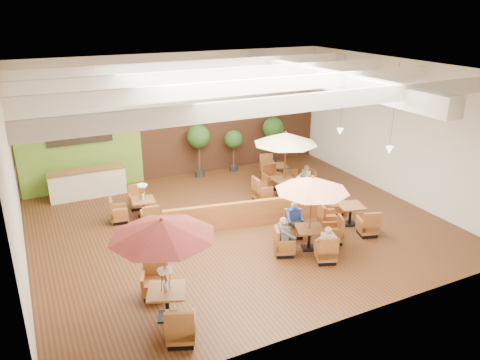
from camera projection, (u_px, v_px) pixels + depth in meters
room at (230, 118)px, 16.64m from camera, size 14.04×14.00×5.52m
service_counter at (88, 183)px, 19.09m from camera, size 3.00×0.75×1.18m
booth_divider at (259, 212)px, 16.67m from camera, size 6.74×1.37×0.94m
table_0 at (163, 243)px, 11.11m from camera, size 2.59×2.92×2.80m
table_1 at (311, 199)px, 14.57m from camera, size 2.63×2.63×2.53m
table_2 at (285, 153)px, 18.58m from camera, size 2.72×2.72×2.77m
table_3 at (137, 207)px, 17.13m from camera, size 1.70×2.49×1.50m
table_4 at (344, 217)px, 16.62m from camera, size 1.86×2.66×0.95m
table_5 at (277, 173)px, 20.84m from camera, size 1.01×2.58×0.92m
topiary_0 at (199, 139)px, 20.86m from camera, size 1.04×1.04×2.41m
topiary_1 at (233, 141)px, 21.67m from camera, size 0.85×0.85×1.98m
topiary_2 at (273, 130)px, 22.43m from camera, size 1.02×1.02×2.37m
diner_0 at (327, 240)px, 14.14m from camera, size 0.42×0.38×0.77m
diner_1 at (294, 216)px, 15.69m from camera, size 0.42×0.38×0.79m
diner_2 at (285, 233)px, 14.53m from camera, size 0.41×0.46×0.85m
diner_3 at (298, 188)px, 18.12m from camera, size 0.40×0.33×0.80m
diner_4 at (305, 176)px, 19.40m from camera, size 0.31×0.38×0.75m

